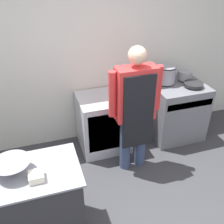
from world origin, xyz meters
TOP-DOWN VIEW (x-y plane):
  - wall_back at (0.00, 2.04)m, footprint 8.00×0.05m
  - prep_counter at (-1.06, 0.44)m, footprint 1.33×0.60m
  - stove at (1.34, 1.62)m, footprint 0.77×0.68m
  - fridge_unit at (0.19, 1.67)m, footprint 0.69×0.64m
  - person_cook at (0.44, 1.13)m, footprint 0.66×0.24m
  - mixing_bowl at (-0.96, 0.47)m, footprint 0.33×0.33m
  - plastic_tub at (-0.78, 0.33)m, footprint 0.13×0.13m
  - stock_pot at (1.17, 1.74)m, footprint 0.29×0.29m
  - saute_pan at (1.49, 1.50)m, footprint 0.27×0.27m
  - sauce_pot at (1.49, 1.74)m, footprint 0.21×0.21m

SIDE VIEW (x-z plane):
  - fridge_unit at x=0.19m, z-range 0.00..0.82m
  - prep_counter at x=-1.06m, z-range 0.00..0.86m
  - stove at x=1.34m, z-range -0.01..0.87m
  - plastic_tub at x=-0.78m, z-range 0.86..0.93m
  - saute_pan at x=1.49m, z-range 0.88..0.92m
  - mixing_bowl at x=-0.96m, z-range 0.86..0.99m
  - sauce_pot at x=1.49m, z-range 0.88..1.01m
  - person_cook at x=0.44m, z-range 0.12..1.78m
  - stock_pot at x=1.17m, z-range 0.88..1.15m
  - wall_back at x=0.00m, z-range 0.00..2.70m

